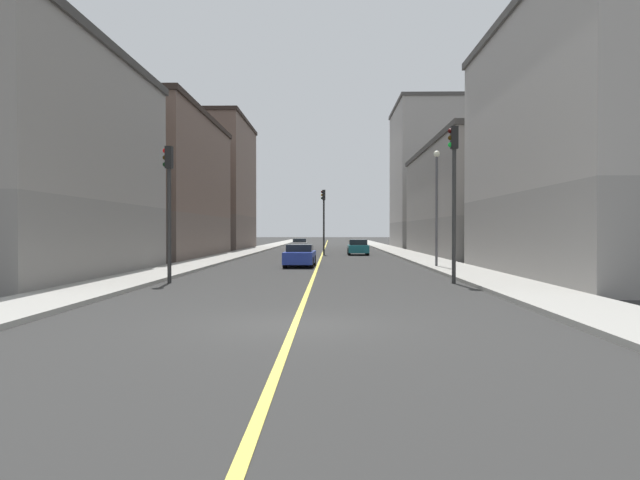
# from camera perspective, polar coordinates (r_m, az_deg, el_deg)

# --- Properties ---
(ground_plane) EXTENTS (400.00, 400.00, 0.00)m
(ground_plane) POSITION_cam_1_polar(r_m,az_deg,el_deg) (13.77, -2.39, -8.02)
(ground_plane) COLOR #2D2C2B
(ground_plane) RESTS_ON ground
(sidewalk_left) EXTENTS (2.80, 168.00, 0.15)m
(sidewalk_left) POSITION_cam_1_polar(r_m,az_deg,el_deg) (62.97, 7.23, -1.03)
(sidewalk_left) COLOR #9E9B93
(sidewalk_left) RESTS_ON ground
(sidewalk_right) EXTENTS (2.80, 168.00, 0.15)m
(sidewalk_right) POSITION_cam_1_polar(r_m,az_deg,el_deg) (63.17, -6.58, -1.02)
(sidewalk_right) COLOR #9E9B93
(sidewalk_right) RESTS_ON ground
(lane_center_stripe) EXTENTS (0.16, 154.00, 0.01)m
(lane_center_stripe) POSITION_cam_1_polar(r_m,az_deg,el_deg) (62.62, 0.31, -1.09)
(lane_center_stripe) COLOR #E5D14C
(lane_center_stripe) RESTS_ON ground
(building_left_near) EXTENTS (8.92, 18.81, 12.38)m
(building_left_near) POSITION_cam_1_polar(r_m,az_deg,el_deg) (30.87, 25.17, 8.36)
(building_left_near) COLOR gray
(building_left_near) RESTS_ON ground
(building_left_mid) EXTENTS (8.92, 26.18, 9.48)m
(building_left_mid) POSITION_cam_1_polar(r_m,az_deg,el_deg) (54.11, 14.42, 3.60)
(building_left_mid) COLOR slate
(building_left_mid) RESTS_ON ground
(building_left_far) EXTENTS (8.92, 15.52, 18.05)m
(building_left_far) POSITION_cam_1_polar(r_m,az_deg,el_deg) (78.33, 10.28, 5.89)
(building_left_far) COLOR gray
(building_left_far) RESTS_ON ground
(building_right_corner) EXTENTS (8.92, 17.26, 10.54)m
(building_right_corner) POSITION_cam_1_polar(r_m,az_deg,el_deg) (30.79, -26.42, 6.64)
(building_right_corner) COLOR slate
(building_right_corner) RESTS_ON ground
(building_right_midblock) EXTENTS (8.92, 20.86, 11.45)m
(building_right_midblock) POSITION_cam_1_polar(r_m,az_deg,el_deg) (50.44, -15.25, 4.92)
(building_right_midblock) COLOR brown
(building_right_midblock) RESTS_ON ground
(building_right_distant) EXTENTS (8.92, 17.06, 15.01)m
(building_right_distant) POSITION_cam_1_polar(r_m,az_deg,el_deg) (72.03, -10.28, 5.12)
(building_right_distant) COLOR brown
(building_right_distant) RESTS_ON ground
(traffic_light_left_near) EXTENTS (0.40, 0.32, 6.35)m
(traffic_light_left_near) POSITION_cam_1_polar(r_m,az_deg,el_deg) (25.07, 12.50, 5.31)
(traffic_light_left_near) COLOR #2D2D2D
(traffic_light_left_near) RESTS_ON ground
(traffic_light_right_near) EXTENTS (0.40, 0.32, 5.57)m
(traffic_light_right_near) POSITION_cam_1_polar(r_m,az_deg,el_deg) (25.42, -14.08, 4.23)
(traffic_light_right_near) COLOR #2D2D2D
(traffic_light_right_near) RESTS_ON ground
(traffic_light_median_far) EXTENTS (0.40, 0.32, 5.80)m
(traffic_light_median_far) POSITION_cam_1_polar(r_m,az_deg,el_deg) (53.84, 0.34, 2.60)
(traffic_light_median_far) COLOR #2D2D2D
(traffic_light_median_far) RESTS_ON ground
(street_lamp_left_near) EXTENTS (0.36, 0.36, 6.52)m
(street_lamp_left_near) POSITION_cam_1_polar(r_m,az_deg,el_deg) (34.86, 10.94, 4.16)
(street_lamp_left_near) COLOR #4C4C51
(street_lamp_left_near) RESTS_ON ground
(car_teal) EXTENTS (1.85, 4.10, 1.37)m
(car_teal) POSITION_cam_1_polar(r_m,az_deg,el_deg) (53.87, 3.60, -0.69)
(car_teal) COLOR #196670
(car_teal) RESTS_ON ground
(car_blue) EXTENTS (1.84, 4.43, 1.33)m
(car_blue) POSITION_cam_1_polar(r_m,az_deg,el_deg) (35.97, -1.91, -1.49)
(car_blue) COLOR #23389E
(car_blue) RESTS_ON ground
(car_white) EXTENTS (2.03, 4.07, 1.20)m
(car_white) POSITION_cam_1_polar(r_m,az_deg,el_deg) (74.75, -1.95, -0.32)
(car_white) COLOR white
(car_white) RESTS_ON ground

